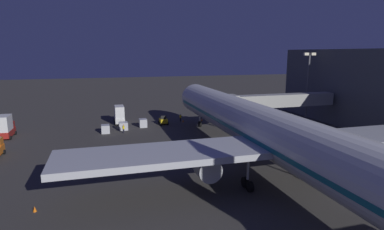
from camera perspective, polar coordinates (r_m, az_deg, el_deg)
The scene contains 15 objects.
ground_plane at distance 51.28m, azimuth 7.21°, elevation -6.28°, with size 320.00×320.00×0.00m, color #383533.
airliner_at_gate at distance 39.74m, azimuth 14.04°, elevation -3.34°, with size 49.64×70.94×17.95m.
jet_bridge at distance 66.22m, azimuth 13.78°, elevation 2.43°, with size 24.81×3.40×7.18m.
apron_floodlight_mast at distance 77.00m, azimuth 19.95°, elevation 5.76°, with size 2.90×0.50×15.20m.
catering_truck at distance 71.49m, azimuth -12.81°, elevation 0.08°, with size 2.36×5.42×3.92m.
pushback_tug at distance 69.26m, azimuth -5.13°, elevation -1.02°, with size 1.86×2.39×1.95m.
ops_van at distance 66.86m, azimuth -30.30°, elevation -1.82°, with size 2.36×5.31×4.18m.
baggage_container_mid_row at distance 63.65m, azimuth -15.15°, elevation -2.42°, with size 1.54×1.78×1.60m, color #B7BABF.
baggage_container_far_row at distance 65.51m, azimuth -12.13°, elevation -1.93°, with size 1.70×1.84×1.55m, color #B7BABF.
baggage_container_spare at distance 67.19m, azimuth -8.71°, elevation -1.42°, with size 1.52×1.77×1.69m, color #B7BABF.
ground_crew_by_belt_loader at distance 62.78m, azimuth -12.11°, elevation -2.35°, with size 0.40×0.40×1.69m.
ground_crew_under_port_wing at distance 71.85m, azimuth -2.07°, elevation -0.41°, with size 0.40×0.40×1.71m.
traffic_cone_nose_port at distance 72.57m, azimuth 1.76°, elevation -0.83°, with size 0.36×0.36×0.55m, color orange.
traffic_cone_nose_starboard at distance 71.37m, azimuth -1.60°, elevation -1.03°, with size 0.36×0.36×0.55m, color orange.
traffic_cone_wingtip_svc_side at distance 35.79m, azimuth -26.22°, elevation -14.79°, with size 0.36×0.36×0.55m, color orange.
Camera 1 is at (19.57, 44.90, 15.19)m, focal length 29.95 mm.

